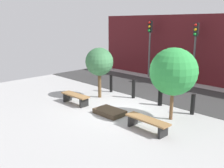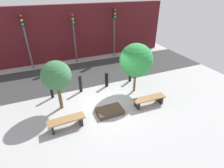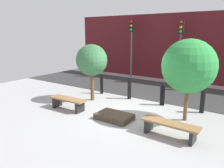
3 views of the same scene
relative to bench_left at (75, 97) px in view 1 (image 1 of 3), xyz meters
name	(u,v)px [view 1 (image 1 of 3)]	position (x,y,z in m)	size (l,w,h in m)	color
ground_plane	(123,109)	(2.13, 1.05, -0.33)	(18.00, 18.00, 0.00)	#A5A5A5
road_strip	(171,92)	(2.13, 4.96, -0.33)	(18.00, 4.04, 0.01)	#323232
building_facade	(202,49)	(2.13, 8.20, 1.80)	(16.20, 0.50, 4.27)	#511419
bench_left	(75,97)	(0.00, 0.00, 0.00)	(1.62, 0.52, 0.47)	black
bench_right	(147,122)	(4.26, 0.00, -0.01)	(1.75, 0.52, 0.46)	black
planter_bed	(110,112)	(2.13, 0.20, -0.23)	(1.28, 0.83, 0.20)	#443728
tree_behind_left_bench	(99,62)	(0.00, 1.55, 1.51)	(1.41, 1.41, 2.56)	brown
tree_behind_right_bench	(173,72)	(4.26, 1.55, 1.61)	(1.84, 1.84, 2.87)	brown
bollard_far_left	(111,83)	(-0.32, 2.69, 0.15)	(0.16, 0.16, 0.97)	black
bollard_left	(133,89)	(1.31, 2.69, 0.17)	(0.18, 0.18, 1.00)	black
bollard_center	(160,96)	(2.94, 2.69, 0.10)	(0.20, 0.20, 0.86)	black
bollard_right	(193,104)	(4.58, 2.69, 0.10)	(0.18, 0.18, 0.87)	black
traffic_light_west	(150,39)	(-1.20, 7.27, 2.34)	(0.28, 0.27, 3.89)	#585858
traffic_light_mid_west	(195,43)	(2.13, 7.27, 2.26)	(0.28, 0.27, 3.76)	#4D4D4D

